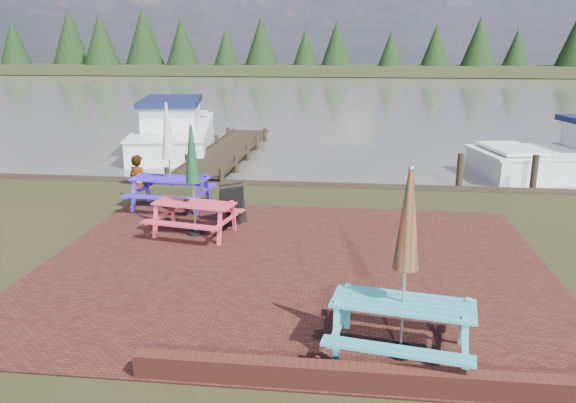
# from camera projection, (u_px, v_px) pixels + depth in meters

# --- Properties ---
(ground) EXTENTS (120.00, 120.00, 0.00)m
(ground) POSITION_uv_depth(u_px,v_px,m) (286.00, 290.00, 9.08)
(ground) COLOR black
(ground) RESTS_ON ground
(paving) EXTENTS (9.00, 7.50, 0.02)m
(paving) POSITION_uv_depth(u_px,v_px,m) (293.00, 266.00, 10.03)
(paving) COLOR #351511
(paving) RESTS_ON ground
(brick_wall) EXTENTS (6.21, 1.79, 0.30)m
(brick_wall) POSITION_uv_depth(u_px,v_px,m) (446.00, 375.00, 6.49)
(brick_wall) COLOR #4C1E16
(brick_wall) RESTS_ON ground
(water) EXTENTS (120.00, 60.00, 0.02)m
(water) POSITION_uv_depth(u_px,v_px,m) (342.00, 93.00, 44.44)
(water) COLOR #4A4740
(water) RESTS_ON ground
(far_treeline) EXTENTS (120.00, 10.00, 8.10)m
(far_treeline) POSITION_uv_depth(u_px,v_px,m) (348.00, 48.00, 71.27)
(far_treeline) COLOR black
(far_treeline) RESTS_ON ground
(picnic_table_teal) EXTENTS (2.00, 1.84, 2.44)m
(picnic_table_teal) POSITION_uv_depth(u_px,v_px,m) (404.00, 294.00, 6.95)
(picnic_table_teal) COLOR teal
(picnic_table_teal) RESTS_ON ground
(picnic_table_red) EXTENTS (1.90, 1.76, 2.30)m
(picnic_table_red) POSITION_uv_depth(u_px,v_px,m) (194.00, 198.00, 11.45)
(picnic_table_red) COLOR #CB3448
(picnic_table_red) RESTS_ON ground
(picnic_table_blue) EXTENTS (1.90, 1.71, 2.51)m
(picnic_table_blue) POSITION_uv_depth(u_px,v_px,m) (170.00, 173.00, 13.32)
(picnic_table_blue) COLOR #371BCE
(picnic_table_blue) RESTS_ON ground
(chalkboard) EXTENTS (0.57, 0.83, 0.90)m
(chalkboard) POSITION_uv_depth(u_px,v_px,m) (232.00, 206.00, 12.11)
(chalkboard) COLOR black
(chalkboard) RESTS_ON ground
(jetty) EXTENTS (1.76, 9.08, 1.00)m
(jetty) POSITION_uv_depth(u_px,v_px,m) (227.00, 151.00, 20.22)
(jetty) COLOR black
(jetty) RESTS_ON ground
(boat_jetty) EXTENTS (4.18, 8.16, 2.26)m
(boat_jetty) POSITION_uv_depth(u_px,v_px,m) (175.00, 133.00, 21.96)
(boat_jetty) COLOR silver
(boat_jetty) RESTS_ON ground
(person) EXTENTS (0.74, 0.62, 1.72)m
(person) POSITION_uv_depth(u_px,v_px,m) (137.00, 155.00, 15.48)
(person) COLOR gray
(person) RESTS_ON ground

